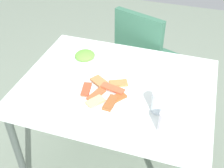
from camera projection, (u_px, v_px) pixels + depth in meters
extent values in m
plane|color=gray|center=(115.00, 160.00, 2.17)|extent=(6.00, 6.00, 0.00)
cube|color=white|center=(116.00, 86.00, 1.72)|extent=(1.14, 0.90, 0.02)
cylinder|color=#4A544E|center=(19.00, 154.00, 1.78)|extent=(0.04, 0.04, 0.70)
cylinder|color=#4A544E|center=(71.00, 80.00, 2.36)|extent=(0.04, 0.04, 0.70)
cylinder|color=#4A544E|center=(198.00, 106.00, 2.11)|extent=(0.04, 0.04, 0.70)
cube|color=#376B51|center=(148.00, 60.00, 2.45)|extent=(0.54, 0.54, 0.06)
cube|color=#376B51|center=(138.00, 43.00, 2.17)|extent=(0.39, 0.18, 0.46)
cylinder|color=#2F3036|center=(176.00, 79.00, 2.62)|extent=(0.03, 0.03, 0.40)
cylinder|color=#2F3036|center=(140.00, 65.00, 2.80)|extent=(0.03, 0.03, 0.40)
cylinder|color=#2F3036|center=(154.00, 102.00, 2.38)|extent=(0.03, 0.03, 0.40)
cylinder|color=#2F3036|center=(117.00, 84.00, 2.56)|extent=(0.03, 0.03, 0.40)
cylinder|color=white|center=(105.00, 93.00, 1.65)|extent=(0.31, 0.31, 0.01)
cube|color=#C65E35|center=(96.00, 95.00, 1.61)|extent=(0.08, 0.13, 0.01)
cube|color=#D2592B|center=(118.00, 97.00, 1.59)|extent=(0.09, 0.10, 0.01)
cube|color=#A0592D|center=(110.00, 103.00, 1.56)|extent=(0.06, 0.12, 0.02)
cube|color=#BB824A|center=(99.00, 81.00, 1.69)|extent=(0.11, 0.10, 0.01)
cube|color=#D84E2F|center=(86.00, 89.00, 1.65)|extent=(0.07, 0.12, 0.01)
cube|color=#CE5D3A|center=(113.00, 88.00, 1.64)|extent=(0.14, 0.07, 0.01)
cube|color=#B98348|center=(118.00, 83.00, 1.69)|extent=(0.12, 0.10, 0.01)
cube|color=#E6C082|center=(95.00, 101.00, 1.55)|extent=(0.10, 0.11, 0.01)
cylinder|color=white|center=(85.00, 58.00, 1.92)|extent=(0.20, 0.20, 0.01)
ellipsoid|color=#6CB442|center=(85.00, 55.00, 1.91)|extent=(0.18, 0.18, 0.06)
sphere|color=#F5E549|center=(87.00, 53.00, 1.94)|extent=(0.03, 0.03, 0.03)
cylinder|color=silver|center=(165.00, 123.00, 1.39)|extent=(0.09, 0.09, 0.12)
cylinder|color=silver|center=(158.00, 102.00, 1.50)|extent=(0.07, 0.07, 0.12)
cube|color=white|center=(164.00, 82.00, 1.73)|extent=(0.16, 0.16, 0.00)
cube|color=silver|center=(163.00, 84.00, 1.71)|extent=(0.16, 0.04, 0.00)
cube|color=silver|center=(164.00, 80.00, 1.74)|extent=(0.18, 0.04, 0.00)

